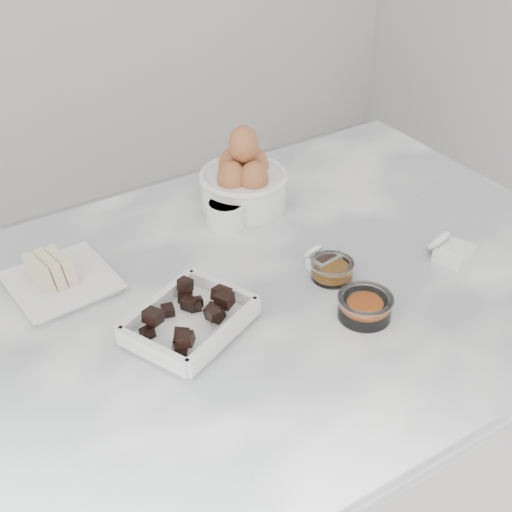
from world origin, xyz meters
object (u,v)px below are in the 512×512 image
at_px(zest_bowl, 365,305).
at_px(butter_plate, 59,276).
at_px(vanilla_spoon, 321,260).
at_px(chocolate_dish, 190,319).
at_px(salt_spoon, 450,250).
at_px(honey_bowl, 332,269).
at_px(egg_bowl, 243,180).
at_px(sugar_ramekin, 226,212).

bearing_deg(zest_bowl, butter_plate, 138.67).
bearing_deg(vanilla_spoon, chocolate_dish, -174.11).
xyz_separation_m(butter_plate, salt_spoon, (0.59, -0.28, -0.01)).
xyz_separation_m(honey_bowl, zest_bowl, (-0.02, -0.11, 0.00)).
bearing_deg(chocolate_dish, vanilla_spoon, 5.89).
xyz_separation_m(honey_bowl, salt_spoon, (0.20, -0.06, -0.00)).
distance_m(egg_bowl, zest_bowl, 0.39).
height_order(vanilla_spoon, salt_spoon, salt_spoon).
xyz_separation_m(egg_bowl, zest_bowl, (-0.02, -0.39, -0.03)).
height_order(egg_bowl, vanilla_spoon, egg_bowl).
height_order(honey_bowl, zest_bowl, zest_bowl).
bearing_deg(egg_bowl, sugar_ramekin, -146.29).
bearing_deg(honey_bowl, chocolate_dish, 178.20).
distance_m(chocolate_dish, egg_bowl, 0.38).
height_order(egg_bowl, honey_bowl, egg_bowl).
distance_m(honey_bowl, zest_bowl, 0.11).
distance_m(zest_bowl, salt_spoon, 0.23).
xyz_separation_m(chocolate_dish, vanilla_spoon, (0.26, 0.03, -0.01)).
xyz_separation_m(butter_plate, egg_bowl, (0.39, 0.06, 0.03)).
height_order(chocolate_dish, zest_bowl, chocolate_dish).
relative_size(butter_plate, zest_bowl, 1.94).
relative_size(butter_plate, salt_spoon, 1.89).
bearing_deg(butter_plate, vanilla_spoon, -24.84).
bearing_deg(honey_bowl, zest_bowl, -100.33).
relative_size(butter_plate, vanilla_spoon, 2.65).
distance_m(sugar_ramekin, vanilla_spoon, 0.21).
relative_size(butter_plate, honey_bowl, 2.32).
xyz_separation_m(butter_plate, sugar_ramekin, (0.32, 0.02, 0.00)).
xyz_separation_m(sugar_ramekin, zest_bowl, (0.04, -0.34, -0.00)).
relative_size(sugar_ramekin, egg_bowl, 0.45).
bearing_deg(zest_bowl, vanilla_spoon, 80.71).
bearing_deg(honey_bowl, vanilla_spoon, 83.90).
bearing_deg(honey_bowl, egg_bowl, 89.61).
height_order(chocolate_dish, butter_plate, butter_plate).
height_order(butter_plate, vanilla_spoon, butter_plate).
xyz_separation_m(sugar_ramekin, salt_spoon, (0.27, -0.30, -0.01)).
height_order(egg_bowl, salt_spoon, egg_bowl).
relative_size(zest_bowl, vanilla_spoon, 1.37).
bearing_deg(zest_bowl, sugar_ramekin, 97.21).
bearing_deg(salt_spoon, vanilla_spoon, 153.92).
height_order(butter_plate, honey_bowl, butter_plate).
xyz_separation_m(sugar_ramekin, egg_bowl, (0.06, 0.04, 0.03)).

